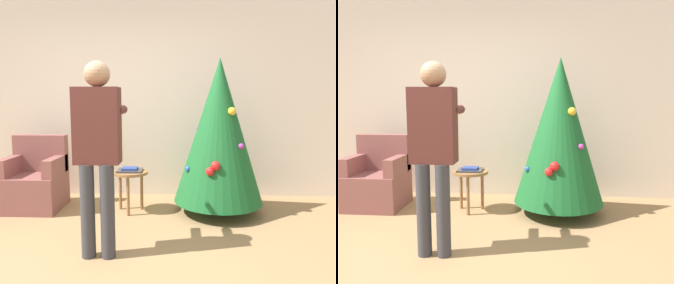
# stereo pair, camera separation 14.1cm
# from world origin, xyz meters

# --- Properties ---
(ground_plane) EXTENTS (14.00, 14.00, 0.00)m
(ground_plane) POSITION_xyz_m (0.00, 0.00, 0.00)
(ground_plane) COLOR #99754C
(wall_back) EXTENTS (8.00, 0.06, 2.70)m
(wall_back) POSITION_xyz_m (0.00, 2.23, 1.35)
(wall_back) COLOR beige
(wall_back) RESTS_ON ground_plane
(christmas_tree) EXTENTS (1.03, 1.03, 1.80)m
(christmas_tree) POSITION_xyz_m (1.15, 1.49, 0.97)
(christmas_tree) COLOR brown
(christmas_tree) RESTS_ON ground_plane
(armchair) EXTENTS (0.67, 0.61, 0.89)m
(armchair) POSITION_xyz_m (-1.07, 1.56, 0.33)
(armchair) COLOR brown
(armchair) RESTS_ON ground_plane
(person_standing) EXTENTS (0.40, 0.57, 1.64)m
(person_standing) POSITION_xyz_m (0.02, 0.37, 0.98)
(person_standing) COLOR #38383D
(person_standing) RESTS_ON ground_plane
(side_stool) EXTENTS (0.43, 0.43, 0.49)m
(side_stool) POSITION_xyz_m (0.11, 1.48, 0.42)
(side_stool) COLOR olive
(side_stool) RESTS_ON ground_plane
(laptop) EXTENTS (0.29, 0.25, 0.02)m
(laptop) POSITION_xyz_m (0.11, 1.48, 0.50)
(laptop) COLOR #38383D
(laptop) RESTS_ON side_stool
(book) EXTENTS (0.18, 0.15, 0.02)m
(book) POSITION_xyz_m (0.11, 1.48, 0.52)
(book) COLOR navy
(book) RESTS_ON laptop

